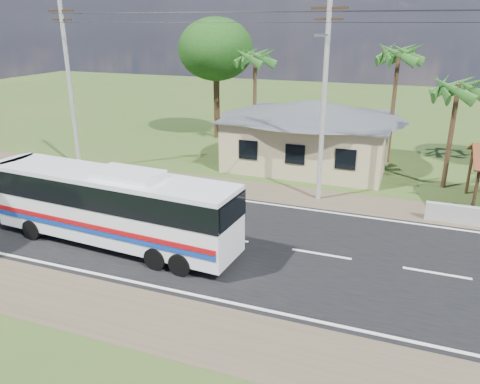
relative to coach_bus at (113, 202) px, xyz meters
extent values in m
plane|color=#2F4A1A|center=(4.07, 2.24, -2.01)|extent=(120.00, 120.00, 0.00)
cube|color=black|center=(4.07, 2.24, -2.00)|extent=(120.00, 10.00, 0.02)
cube|color=brown|center=(4.07, 8.74, -2.00)|extent=(120.00, 3.00, 0.01)
cube|color=brown|center=(4.07, -4.26, -2.00)|extent=(120.00, 3.00, 0.01)
cube|color=silver|center=(4.07, 6.94, -1.98)|extent=(120.00, 0.15, 0.01)
cube|color=silver|center=(4.07, -2.46, -1.98)|extent=(120.00, 0.15, 0.01)
cube|color=silver|center=(4.07, 2.24, -1.98)|extent=(120.00, 0.15, 0.01)
cube|color=tan|center=(5.07, 15.24, -0.41)|extent=(10.00, 8.00, 3.20)
cube|color=#4C4F54|center=(5.07, 15.24, 1.24)|extent=(10.60, 8.60, 0.10)
pyramid|color=#4C4F54|center=(5.07, 15.24, 2.39)|extent=(12.40, 10.00, 1.20)
cube|color=black|center=(2.07, 11.22, -0.31)|extent=(1.20, 0.08, 1.20)
cube|color=black|center=(5.07, 11.22, -0.31)|extent=(1.20, 0.08, 1.20)
cube|color=black|center=(8.07, 11.22, -0.31)|extent=(1.20, 0.08, 1.20)
cylinder|color=#352313|center=(14.77, 8.94, -0.71)|extent=(0.16, 0.16, 2.60)
cylinder|color=#352313|center=(14.77, 12.54, -0.71)|extent=(0.16, 0.16, 2.60)
cylinder|color=#9E9E99|center=(-8.93, 8.74, 3.49)|extent=(0.26, 0.26, 11.00)
cube|color=#352313|center=(-8.93, 8.74, 7.79)|extent=(1.80, 0.12, 0.12)
cube|color=#352313|center=(-8.93, 8.74, 7.29)|extent=(1.40, 0.10, 0.10)
cylinder|color=#9E9E99|center=(7.07, 8.74, 3.49)|extent=(0.26, 0.26, 11.00)
cube|color=#352313|center=(7.07, 8.74, 7.79)|extent=(1.80, 0.12, 0.12)
cube|color=#352313|center=(7.07, 8.74, 7.29)|extent=(1.40, 0.10, 0.10)
cylinder|color=gray|center=(7.07, 7.74, 6.59)|extent=(0.08, 2.00, 0.08)
cube|color=gray|center=(7.07, 6.74, 6.59)|extent=(0.50, 0.18, 0.12)
cylinder|color=black|center=(-0.93, 8.74, 7.59)|extent=(16.00, 0.02, 0.02)
cylinder|color=#47301E|center=(13.57, 13.24, 0.99)|extent=(0.28, 0.28, 6.00)
cylinder|color=#47301E|center=(10.07, 17.74, 1.74)|extent=(0.28, 0.28, 7.50)
cylinder|color=#47301E|center=(0.07, 18.24, 1.49)|extent=(0.28, 0.28, 7.00)
cylinder|color=#47301E|center=(-3.93, 20.24, 0.97)|extent=(0.50, 0.50, 5.95)
ellipsoid|color=#14380F|center=(-3.93, 20.24, 5.14)|extent=(6.00, 6.00, 4.92)
cube|color=silver|center=(0.00, 0.00, -0.18)|extent=(11.37, 3.10, 2.81)
cube|color=black|center=(0.00, 0.00, 0.52)|extent=(11.42, 3.16, 1.03)
cube|color=black|center=(-5.61, 0.39, 0.19)|extent=(0.26, 2.16, 1.68)
cube|color=maroon|center=(-0.09, -1.18, -0.70)|extent=(11.02, 0.79, 0.21)
cube|color=navy|center=(-0.09, -1.18, -0.93)|extent=(11.02, 0.79, 0.21)
cube|color=silver|center=(0.93, -0.06, 1.36)|extent=(2.90, 1.69, 0.28)
cylinder|color=black|center=(-3.81, -0.82, -1.54)|extent=(0.96, 0.39, 0.94)
cylinder|color=black|center=(-3.67, 1.33, -1.54)|extent=(0.96, 0.39, 0.94)
cylinder|color=black|center=(2.72, -1.26, -1.54)|extent=(0.96, 0.39, 0.94)
cylinder|color=black|center=(2.87, 0.88, -1.54)|extent=(0.96, 0.39, 0.94)
cylinder|color=black|center=(3.84, -1.34, -1.54)|extent=(0.96, 0.39, 0.94)
cylinder|color=black|center=(3.99, 0.81, -1.54)|extent=(0.96, 0.39, 0.94)
imported|color=black|center=(14.17, 8.48, -1.49)|extent=(2.06, 1.39, 1.03)
imported|color=#2A2A2C|center=(-8.18, 3.96, -1.41)|extent=(1.46, 3.53, 1.20)
camera|label=1|loc=(11.56, -15.33, 7.14)|focal=35.00mm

